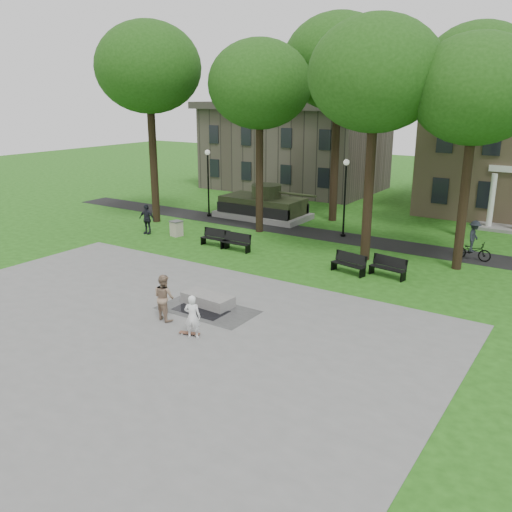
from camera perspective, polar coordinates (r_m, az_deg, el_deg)
The scene contains 25 objects.
ground at distance 24.01m, azimuth -4.34°, elevation -3.92°, with size 120.00×120.00×0.00m, color #1E4E12.
plaza at distance 20.59m, azimuth -12.94°, elevation -7.89°, with size 22.00×16.00×0.02m, color gray.
footpath at distance 33.84m, azimuth 8.15°, elevation 2.08°, with size 44.00×2.60×0.01m, color black.
building_left at distance 50.95m, azimuth 4.13°, elevation 11.17°, with size 15.00×10.00×7.20m, color #4C443D.
tree_0 at distance 37.21m, azimuth -11.25°, elevation 18.83°, with size 6.80×6.80×12.97m.
tree_1 at distance 33.66m, azimuth 0.38°, elevation 17.56°, with size 6.20×6.20×11.63m.
tree_2 at distance 28.20m, azimuth 12.48°, elevation 18.10°, with size 6.60×6.60×12.16m.
tree_3 at distance 27.83m, azimuth 22.15°, elevation 15.85°, with size 6.00×6.00×11.19m.
tree_4 at distance 37.31m, azimuth 8.72°, elevation 19.49°, with size 7.20×7.20×13.50m.
tree_5 at distance 35.02m, azimuth 22.35°, elevation 17.51°, with size 6.40×6.40×12.44m.
lamp_left at distance 38.75m, azimuth -5.06°, elevation 8.23°, with size 0.36×0.36×4.73m.
lamp_mid at distance 33.33m, azimuth 9.35°, elevation 6.71°, with size 0.36×0.36×4.73m.
tank_monument at distance 38.41m, azimuth 0.76°, elevation 5.29°, with size 7.45×3.40×2.40m.
puddle at distance 22.15m, azimuth -5.85°, elevation -5.71°, with size 2.20×1.20×0.00m, color black.
concrete_block at distance 22.63m, azimuth -5.09°, elevation -4.58°, with size 2.20×1.00×0.45m, color gray.
skateboard at distance 20.06m, azimuth -7.01°, elevation -8.12°, with size 0.78×0.20×0.07m, color brown.
skateboarder at distance 19.50m, azimuth -6.70°, elevation -6.36°, with size 0.59×0.39×1.62m, color white.
friend_watching at distance 21.17m, azimuth -9.65°, elevation -4.30°, with size 0.89×0.69×1.82m, color #967961.
pedestrian_walker at distance 34.60m, azimuth -11.43°, elevation 3.83°, with size 1.10×0.46×1.88m, color black.
cyclist at distance 30.70m, azimuth 21.89°, elevation 1.19°, with size 1.93×1.10×2.12m.
park_bench_0 at distance 31.30m, azimuth -4.24°, elevation 1.99°, with size 1.81×0.55×1.00m.
park_bench_1 at distance 30.33m, azimuth -2.10°, elevation 1.54°, with size 1.80×0.54×1.00m.
park_bench_2 at distance 26.84m, azimuth 9.76°, elevation -0.70°, with size 1.85×0.89×1.00m.
park_bench_3 at distance 26.65m, azimuth 13.74°, elevation -1.08°, with size 1.85×0.83×1.00m.
trash_bin at distance 33.82m, azimuth -8.37°, elevation 2.90°, with size 0.76×0.76×0.96m.
Camera 1 is at (13.86, -17.71, 8.41)m, focal length 38.00 mm.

